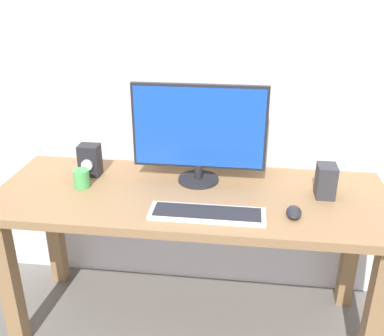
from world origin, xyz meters
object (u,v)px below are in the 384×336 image
at_px(desk, 191,215).
at_px(speaker_right, 326,181).
at_px(monitor, 199,132).
at_px(coffee_mug, 81,179).
at_px(audio_controller, 90,160).
at_px(mouse, 294,212).
at_px(keyboard_primary, 207,214).

height_order(desk, speaker_right, speaker_right).
relative_size(monitor, coffee_mug, 7.26).
bearing_deg(audio_controller, speaker_right, -4.47).
bearing_deg(speaker_right, audio_controller, 175.53).
relative_size(desk, speaker_right, 12.00).
distance_m(mouse, coffee_mug, 0.93).
xyz_separation_m(desk, audio_controller, (-0.49, 0.13, 0.18)).
bearing_deg(audio_controller, keyboard_primary, -28.42).
distance_m(desk, speaker_right, 0.60).
xyz_separation_m(desk, speaker_right, (0.57, 0.05, 0.18)).
bearing_deg(desk, speaker_right, 4.59).
distance_m(monitor, speaker_right, 0.58).
distance_m(desk, audio_controller, 0.54).
bearing_deg(mouse, coffee_mug, 175.70).
xyz_separation_m(monitor, mouse, (0.41, -0.28, -0.22)).
distance_m(desk, keyboard_primary, 0.24).
bearing_deg(speaker_right, coffee_mug, -177.44).
bearing_deg(speaker_right, keyboard_primary, -154.28).
bearing_deg(coffee_mug, speaker_right, 2.56).
distance_m(monitor, mouse, 0.54).
height_order(monitor, audio_controller, monitor).
bearing_deg(speaker_right, desk, -175.41).
distance_m(monitor, audio_controller, 0.54).
bearing_deg(coffee_mug, desk, 0.18).
xyz_separation_m(mouse, audio_controller, (-0.92, 0.27, 0.06)).
height_order(desk, coffee_mug, coffee_mug).
distance_m(monitor, coffee_mug, 0.56).
xyz_separation_m(speaker_right, coffee_mug, (-1.06, -0.05, -0.03)).
xyz_separation_m(mouse, coffee_mug, (-0.92, 0.14, 0.02)).
relative_size(monitor, speaker_right, 4.17).
xyz_separation_m(monitor, speaker_right, (0.55, -0.09, -0.17)).
height_order(mouse, speaker_right, speaker_right).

